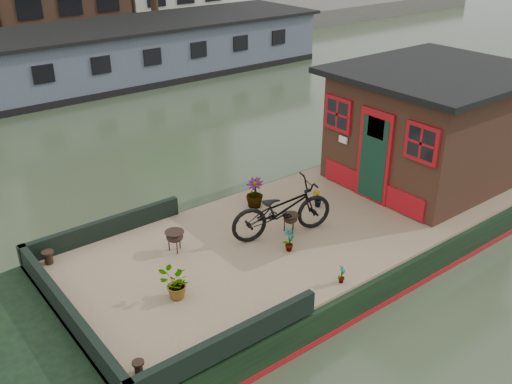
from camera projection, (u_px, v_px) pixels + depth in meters
ground at (353, 233)px, 11.69m from camera, size 120.00×120.00×0.00m
houseboat_hull at (306, 243)px, 10.84m from camera, size 14.01×4.02×0.60m
houseboat_deck at (356, 206)px, 11.42m from camera, size 11.80×3.80×0.05m
bow_bulwark at (123, 290)px, 8.54m from camera, size 3.00×4.00×0.35m
cabin at (432, 125)px, 12.07m from camera, size 4.00×3.50×2.42m
bicycle at (282, 209)px, 10.17m from camera, size 2.04×1.14×1.02m
potted_plant_a at (289, 240)px, 9.77m from camera, size 0.27×0.23×0.45m
potted_plant_b at (317, 199)px, 11.29m from camera, size 0.21×0.23×0.33m
potted_plant_c at (176, 285)px, 8.54m from camera, size 0.47×0.41×0.50m
potted_plant_d at (255, 193)px, 11.23m from camera, size 0.45×0.45×0.61m
potted_plant_e at (342, 274)px, 8.95m from camera, size 0.21×0.20×0.33m
brazier_front at (290, 223)px, 10.39m from camera, size 0.35×0.35×0.36m
brazier_rear at (175, 241)px, 9.79m from camera, size 0.41×0.41×0.38m
bollard_port at (48, 257)px, 9.47m from camera, size 0.20×0.20×0.23m
bollard_stbd at (139, 367)px, 7.21m from camera, size 0.16×0.16×0.18m
far_houseboat at (79, 61)px, 21.19m from camera, size 20.40×4.40×2.11m
quay at (25, 46)px, 26.03m from camera, size 60.00×6.00×0.90m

